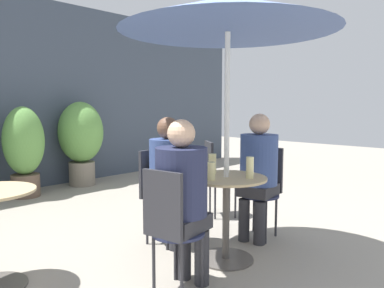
{
  "coord_description": "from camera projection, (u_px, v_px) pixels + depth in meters",
  "views": [
    {
      "loc": [
        -2.29,
        -1.87,
        1.33
      ],
      "look_at": [
        0.17,
        0.45,
        0.98
      ],
      "focal_mm": 35.0,
      "sensor_mm": 36.0,
      "label": 1
    }
  ],
  "objects": [
    {
      "name": "umbrella",
      "position": [
        228.0,
        15.0,
        3.02
      ],
      "size": [
        1.78,
        1.78,
        2.2
      ],
      "color": "silver",
      "rests_on": "ground_plane"
    },
    {
      "name": "bistro_chair_1",
      "position": [
        158.0,
        188.0,
        3.62
      ],
      "size": [
        0.38,
        0.4,
        0.9
      ],
      "rotation": [
        0.0,
        0.0,
        0.14
      ],
      "color": "#232847",
      "rests_on": "ground_plane"
    },
    {
      "name": "beer_glass_1",
      "position": [
        212.0,
        164.0,
        3.31
      ],
      "size": [
        0.07,
        0.07,
        0.18
      ],
      "color": "beige",
      "rests_on": "cafe_table_near"
    },
    {
      "name": "bistro_chair_0",
      "position": [
        264.0,
        184.0,
        3.8
      ],
      "size": [
        0.4,
        0.38,
        0.9
      ],
      "rotation": [
        0.0,
        0.0,
        -1.43
      ],
      "color": "#232847",
      "rests_on": "ground_plane"
    },
    {
      "name": "potted_plant_2",
      "position": [
        81.0,
        137.0,
        6.16
      ],
      "size": [
        0.73,
        0.73,
        1.38
      ],
      "color": "slate",
      "rests_on": "ground_plane"
    },
    {
      "name": "storefront_wall",
      "position": [
        13.0,
        94.0,
        5.67
      ],
      "size": [
        10.0,
        0.06,
        3.0
      ],
      "color": "#3D4756",
      "rests_on": "ground_plane"
    },
    {
      "name": "potted_plant_1",
      "position": [
        24.0,
        147.0,
        5.37
      ],
      "size": [
        0.57,
        0.57,
        1.31
      ],
      "color": "brown",
      "rests_on": "ground_plane"
    },
    {
      "name": "bistro_chair_4",
      "position": [
        215.0,
        172.0,
        4.45
      ],
      "size": [
        0.44,
        0.43,
        0.9
      ],
      "rotation": [
        0.0,
        0.0,
        0.95
      ],
      "color": "#232847",
      "rests_on": "ground_plane"
    },
    {
      "name": "ground_plane",
      "position": [
        218.0,
        267.0,
        3.07
      ],
      "size": [
        20.0,
        20.0,
        0.0
      ],
      "primitive_type": "plane",
      "color": "gray"
    },
    {
      "name": "beer_glass_2",
      "position": [
        211.0,
        171.0,
        3.01
      ],
      "size": [
        0.07,
        0.07,
        0.15
      ],
      "color": "beige",
      "rests_on": "cafe_table_near"
    },
    {
      "name": "beer_glass_0",
      "position": [
        250.0,
        168.0,
        3.09
      ],
      "size": [
        0.06,
        0.06,
        0.18
      ],
      "color": "beige",
      "rests_on": "cafe_table_near"
    },
    {
      "name": "bistro_chair_2",
      "position": [
        170.0,
        222.0,
        2.56
      ],
      "size": [
        0.4,
        0.38,
        0.9
      ],
      "rotation": [
        0.0,
        0.0,
        -4.57
      ],
      "color": "#232847",
      "rests_on": "ground_plane"
    },
    {
      "name": "seated_person_0",
      "position": [
        258.0,
        167.0,
        3.66
      ],
      "size": [
        0.4,
        0.37,
        1.25
      ],
      "rotation": [
        0.0,
        0.0,
        -1.43
      ],
      "color": "#2D2D33",
      "rests_on": "ground_plane"
    },
    {
      "name": "seated_person_2",
      "position": [
        183.0,
        191.0,
        2.66
      ],
      "size": [
        0.4,
        0.37,
        1.23
      ],
      "rotation": [
        0.0,
        0.0,
        1.71
      ],
      "color": "#2D2D33",
      "rests_on": "ground_plane"
    },
    {
      "name": "seated_person_1",
      "position": [
        169.0,
        171.0,
        3.51
      ],
      "size": [
        0.35,
        0.38,
        1.22
      ],
      "rotation": [
        0.0,
        0.0,
        0.14
      ],
      "color": "#2D2D33",
      "rests_on": "ground_plane"
    },
    {
      "name": "cafe_table_near",
      "position": [
        226.0,
        203.0,
        3.18
      ],
      "size": [
        0.68,
        0.68,
        0.73
      ],
      "color": "#514C47",
      "rests_on": "ground_plane"
    }
  ]
}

